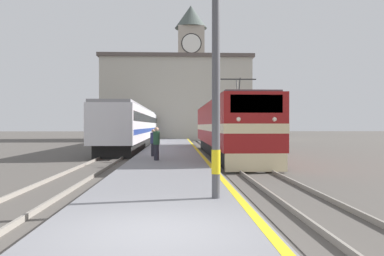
{
  "coord_description": "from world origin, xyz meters",
  "views": [
    {
      "loc": [
        0.37,
        -6.37,
        2.13
      ],
      "look_at": [
        1.8,
        27.11,
        1.9
      ],
      "focal_mm": 35.0,
      "sensor_mm": 36.0,
      "label": 1
    }
  ],
  "objects_px": {
    "person_on_platform": "(153,142)",
    "clock_tower": "(191,67)",
    "passenger_train": "(145,126)",
    "second_waiting_passenger": "(156,143)",
    "catenary_mast": "(222,13)",
    "locomotive_train": "(227,128)"
  },
  "relations": [
    {
      "from": "passenger_train",
      "to": "clock_tower",
      "type": "relative_size",
      "value": 2.35
    },
    {
      "from": "catenary_mast",
      "to": "person_on_platform",
      "type": "height_order",
      "value": "catenary_mast"
    },
    {
      "from": "person_on_platform",
      "to": "second_waiting_passenger",
      "type": "height_order",
      "value": "second_waiting_passenger"
    },
    {
      "from": "passenger_train",
      "to": "second_waiting_passenger",
      "type": "distance_m",
      "value": 29.46
    },
    {
      "from": "passenger_train",
      "to": "person_on_platform",
      "type": "height_order",
      "value": "passenger_train"
    },
    {
      "from": "passenger_train",
      "to": "second_waiting_passenger",
      "type": "relative_size",
      "value": 30.33
    },
    {
      "from": "clock_tower",
      "to": "second_waiting_passenger",
      "type": "bearing_deg",
      "value": -94.65
    },
    {
      "from": "locomotive_train",
      "to": "passenger_train",
      "type": "height_order",
      "value": "locomotive_train"
    },
    {
      "from": "catenary_mast",
      "to": "second_waiting_passenger",
      "type": "relative_size",
      "value": 5.17
    },
    {
      "from": "locomotive_train",
      "to": "passenger_train",
      "type": "relative_size",
      "value": 0.38
    },
    {
      "from": "person_on_platform",
      "to": "clock_tower",
      "type": "relative_size",
      "value": 0.07
    },
    {
      "from": "locomotive_train",
      "to": "second_waiting_passenger",
      "type": "relative_size",
      "value": 11.4
    },
    {
      "from": "locomotive_train",
      "to": "passenger_train",
      "type": "bearing_deg",
      "value": 108.52
    },
    {
      "from": "locomotive_train",
      "to": "passenger_train",
      "type": "xyz_separation_m",
      "value": [
        -7.6,
        22.69,
        0.07
      ]
    },
    {
      "from": "person_on_platform",
      "to": "clock_tower",
      "type": "distance_m",
      "value": 41.88
    },
    {
      "from": "locomotive_train",
      "to": "catenary_mast",
      "type": "distance_m",
      "value": 17.15
    },
    {
      "from": "passenger_train",
      "to": "clock_tower",
      "type": "height_order",
      "value": "clock_tower"
    },
    {
      "from": "catenary_mast",
      "to": "person_on_platform",
      "type": "distance_m",
      "value": 13.4
    },
    {
      "from": "catenary_mast",
      "to": "clock_tower",
      "type": "relative_size",
      "value": 0.4
    },
    {
      "from": "person_on_platform",
      "to": "locomotive_train",
      "type": "bearing_deg",
      "value": 40.09
    },
    {
      "from": "locomotive_train",
      "to": "clock_tower",
      "type": "relative_size",
      "value": 0.88
    },
    {
      "from": "second_waiting_passenger",
      "to": "clock_tower",
      "type": "relative_size",
      "value": 0.08
    }
  ]
}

